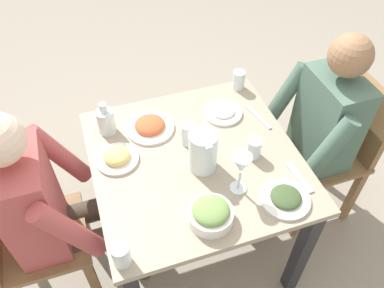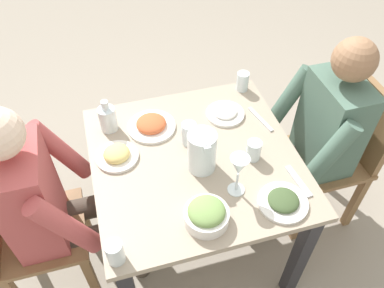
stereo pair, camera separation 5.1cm
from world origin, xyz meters
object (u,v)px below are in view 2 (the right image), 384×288
Objects in this scene: diner_far at (57,201)px; water_glass_near_left at (115,252)px; water_pitcher at (202,151)px; water_glass_center at (243,81)px; water_glass_near_right at (254,150)px; dining_table at (195,176)px; salad_bowl at (206,214)px; chair_near at (340,149)px; plate_fries at (117,155)px; water_glass_by_pitcher at (189,133)px; plate_dolmas at (283,201)px; plate_yoghurt at (225,113)px; chair_far at (18,231)px; diner_near at (311,137)px; wine_glass at (239,168)px; oil_carafe at (108,120)px; plate_rice_curry at (151,125)px.

water_glass_near_left is (-0.38, -0.21, 0.14)m from diner_far.
water_pitcher is 1.90× the size of water_glass_center.
water_glass_near_right is 0.94× the size of water_glass_near_left.
dining_table is 0.36m from salad_bowl.
chair_near is 0.75× the size of diner_far.
water_pitcher is 1.10× the size of salad_bowl.
water_glass_by_pitcher is (0.00, -0.33, 0.04)m from plate_fries.
dining_table is 0.44m from plate_dolmas.
dining_table is 0.37m from plate_fries.
chair_far is at bearing 102.12° from plate_yoghurt.
diner_near reaches higher than water_glass_near_left.
water_glass_by_pitcher is at bearing -39.93° from water_glass_near_left.
chair_near is 0.87m from water_glass_by_pitcher.
water_glass_by_pitcher is 0.34m from wine_glass.
plate_dolmas is (-0.33, -1.08, 0.25)m from chair_far.
chair_far is 5.12× the size of salad_bowl.
plate_yoghurt is at bearing 4.90° from plate_dolmas.
water_pitcher reaches higher than oil_carafe.
dining_table is 0.31m from water_glass_near_right.
chair_near is at bearing -88.41° from chair_far.
chair_far reaches higher than water_glass_near_left.
water_pitcher reaches higher than water_glass_by_pitcher.
diner_far reaches higher than plate_fries.
water_glass_center is (0.70, -0.41, 0.01)m from salad_bowl.
plate_yoghurt is 0.47m from wine_glass.
wine_glass is (-0.31, -0.44, 0.12)m from plate_fries.
plate_dolmas is (-0.27, -0.25, -0.08)m from water_pitcher.
wine_glass reaches higher than water_glass_near_right.
water_glass_near_right is 0.57× the size of oil_carafe.
plate_dolmas is 0.86m from oil_carafe.
water_pitcher is 0.97× the size of wine_glass.
dining_table is 1.01× the size of chair_near.
salad_bowl is 1.57× the size of water_glass_by_pitcher.
dining_table is 0.61m from diner_near.
wine_glass is at bearing -106.76° from diner_far.
oil_carafe is at bearing 78.35° from chair_near.
diner_near is (0.05, -0.61, 0.03)m from dining_table.
plate_fries reaches higher than dining_table.
dining_table is 0.36m from wine_glass.
salad_bowl is 0.36m from water_glass_near_left.
plate_rice_curry is 1.13× the size of plate_dolmas.
diner_near reaches higher than dining_table.
plate_dolmas is at bearing -137.06° from water_pitcher.
water_glass_by_pitcher is (0.05, 0.81, 0.29)m from chair_near.
water_pitcher is 0.49m from oil_carafe.
plate_dolmas is 0.26m from water_glass_near_right.
salad_bowl is at bearing 118.97° from diner_near.
water_glass_by_pitcher is 0.56× the size of wine_glass.
diner_near is (0.00, 0.20, 0.15)m from chair_near.
wine_glass is at bearing -152.64° from dining_table.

